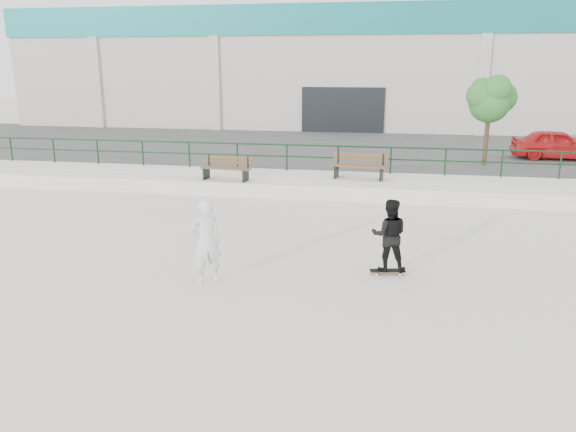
% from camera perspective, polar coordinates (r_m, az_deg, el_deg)
% --- Properties ---
extents(ground, '(120.00, 120.00, 0.00)m').
position_cam_1_polar(ground, '(11.86, -4.96, -7.29)').
color(ground, beige).
rests_on(ground, ground).
extents(ledge, '(30.00, 3.00, 0.50)m').
position_cam_1_polar(ledge, '(20.72, 1.95, 3.26)').
color(ledge, beige).
rests_on(ledge, ground).
extents(parking_strip, '(60.00, 14.00, 0.50)m').
position_cam_1_polar(parking_strip, '(29.02, 4.46, 6.65)').
color(parking_strip, '#393939').
rests_on(parking_strip, ground).
extents(railing, '(28.00, 0.06, 1.03)m').
position_cam_1_polar(railing, '(21.81, 2.48, 6.51)').
color(railing, '#123318').
rests_on(railing, ledge).
extents(commercial_building, '(44.20, 16.33, 8.00)m').
position_cam_1_polar(commercial_building, '(42.65, 6.66, 15.13)').
color(commercial_building, '#BBB4A8').
rests_on(commercial_building, ground).
extents(bench_left, '(1.87, 0.73, 0.84)m').
position_cam_1_polar(bench_left, '(20.28, -6.28, 4.83)').
color(bench_left, brown).
rests_on(bench_left, ledge).
extents(bench_right, '(2.04, 0.82, 0.92)m').
position_cam_1_polar(bench_right, '(20.54, 7.25, 5.04)').
color(bench_right, brown).
rests_on(bench_right, ledge).
extents(tree, '(2.05, 1.82, 3.64)m').
position_cam_1_polar(tree, '(24.33, 19.90, 11.24)').
color(tree, brown).
rests_on(tree, parking_strip).
extents(red_car, '(3.85, 1.69, 1.29)m').
position_cam_1_polar(red_car, '(27.28, 25.69, 6.57)').
color(red_car, red).
rests_on(red_car, parking_strip).
extents(skateboard, '(0.80, 0.36, 0.09)m').
position_cam_1_polar(skateboard, '(12.73, 10.08, -5.51)').
color(skateboard, black).
rests_on(skateboard, ground).
extents(standing_skater, '(0.81, 0.64, 1.62)m').
position_cam_1_polar(standing_skater, '(12.47, 10.26, -1.93)').
color(standing_skater, black).
rests_on(standing_skater, skateboard).
extents(seated_skater, '(0.79, 0.70, 1.82)m').
position_cam_1_polar(seated_skater, '(11.92, -8.33, -2.63)').
color(seated_skater, silver).
rests_on(seated_skater, ground).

